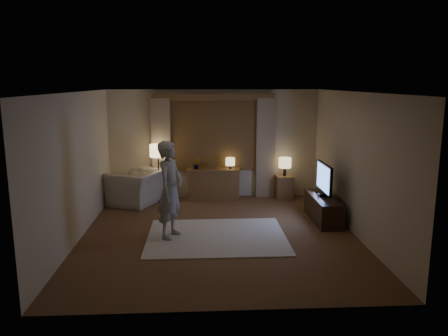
{
  "coord_description": "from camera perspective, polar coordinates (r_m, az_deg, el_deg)",
  "views": [
    {
      "loc": [
        -0.33,
        -7.68,
        2.77
      ],
      "look_at": [
        0.13,
        0.6,
        1.13
      ],
      "focal_mm": 35.0,
      "sensor_mm": 36.0,
      "label": 1
    }
  ],
  "objects": [
    {
      "name": "picture_frame",
      "position": [
        10.37,
        -1.39,
        0.22
      ],
      "size": [
        0.16,
        0.02,
        0.2
      ],
      "primitive_type": "cube",
      "color": "brown",
      "rests_on": "sideboard"
    },
    {
      "name": "tv",
      "position": [
        8.95,
        12.97,
        -1.35
      ],
      "size": [
        0.23,
        0.94,
        0.68
      ],
      "color": "black",
      "rests_on": "tv_stand"
    },
    {
      "name": "floor_lamp",
      "position": [
        10.26,
        -8.59,
        1.85
      ],
      "size": [
        0.39,
        0.39,
        1.35
      ],
      "color": "black",
      "rests_on": "floor"
    },
    {
      "name": "table_lamp_sideboard",
      "position": [
        10.37,
        0.82,
        0.77
      ],
      "size": [
        0.22,
        0.22,
        0.3
      ],
      "color": "black",
      "rests_on": "sideboard"
    },
    {
      "name": "armchair",
      "position": [
        10.26,
        -11.23,
        -2.49
      ],
      "size": [
        1.42,
        1.5,
        0.77
      ],
      "primitive_type": "imported",
      "rotation": [
        0.0,
        0.0,
        -1.98
      ],
      "color": "beige",
      "rests_on": "floor"
    },
    {
      "name": "plant",
      "position": [
        10.36,
        -3.6,
        0.47
      ],
      "size": [
        0.17,
        0.13,
        0.3
      ],
      "primitive_type": "imported",
      "color": "#999999",
      "rests_on": "sideboard"
    },
    {
      "name": "room",
      "position": [
        8.31,
        -0.86,
        1.22
      ],
      "size": [
        5.04,
        5.54,
        2.64
      ],
      "color": "brown",
      "rests_on": "ground"
    },
    {
      "name": "table_lamp_side",
      "position": [
        10.5,
        7.96,
        0.63
      ],
      "size": [
        0.3,
        0.3,
        0.44
      ],
      "color": "black",
      "rests_on": "side_table"
    },
    {
      "name": "side_table",
      "position": [
        10.62,
        7.87,
        -2.49
      ],
      "size": [
        0.4,
        0.4,
        0.56
      ],
      "primitive_type": "cube",
      "color": "brown",
      "rests_on": "floor"
    },
    {
      "name": "tv_stand",
      "position": [
        9.1,
        12.81,
        -5.19
      ],
      "size": [
        0.45,
        1.4,
        0.5
      ],
      "primitive_type": "cube",
      "color": "black",
      "rests_on": "floor"
    },
    {
      "name": "person",
      "position": [
        7.81,
        -7.06,
        -2.82
      ],
      "size": [
        0.63,
        0.75,
        1.75
      ],
      "primitive_type": "imported",
      "rotation": [
        0.0,
        0.0,
        1.18
      ],
      "color": "gray",
      "rests_on": "rug"
    },
    {
      "name": "rug",
      "position": [
        8.03,
        -0.96,
        -8.94
      ],
      "size": [
        2.5,
        2.0,
        0.02
      ],
      "primitive_type": "cube",
      "color": "beige",
      "rests_on": "floor"
    },
    {
      "name": "sideboard",
      "position": [
        10.47,
        -1.38,
        -2.2
      ],
      "size": [
        1.2,
        0.4,
        0.7
      ],
      "primitive_type": "cube",
      "color": "brown",
      "rests_on": "floor"
    }
  ]
}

